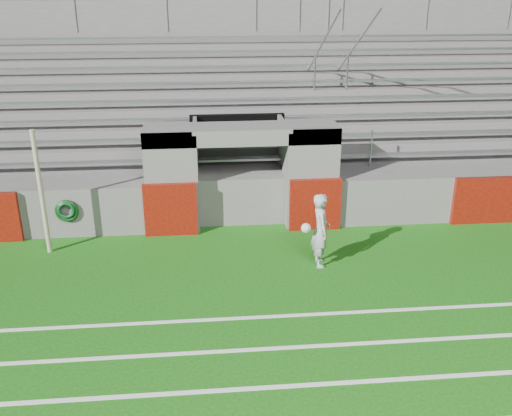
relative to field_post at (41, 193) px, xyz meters
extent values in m
plane|color=#15540E|center=(4.62, -2.26, -1.46)|extent=(90.00, 90.00, 0.00)
cylinder|color=tan|center=(0.00, 0.00, 0.00)|extent=(0.11, 0.11, 2.92)
cube|color=white|center=(4.62, -5.26, -1.46)|extent=(28.00, 0.09, 0.01)
cube|color=white|center=(4.62, -4.26, -1.46)|extent=(28.00, 0.09, 0.01)
cube|color=white|center=(4.62, -3.26, -1.46)|extent=(28.00, 0.09, 0.01)
cube|color=#5E5B59|center=(2.82, 1.24, -0.16)|extent=(1.20, 1.00, 2.60)
cube|color=#5E5B59|center=(6.42, 1.24, -0.16)|extent=(1.20, 1.00, 2.60)
cube|color=black|center=(4.62, 2.94, -0.21)|extent=(2.60, 0.20, 2.50)
cube|color=#5E5B59|center=(3.47, 1.84, -0.21)|extent=(0.10, 2.20, 2.50)
cube|color=#5E5B59|center=(5.77, 1.84, -0.21)|extent=(0.10, 2.20, 2.50)
cube|color=#5E5B59|center=(4.62, 1.24, 0.94)|extent=(4.80, 1.00, 0.40)
cube|color=#5E5B59|center=(4.62, 5.09, -0.31)|extent=(26.00, 8.00, 0.20)
cube|color=#5E5B59|center=(4.62, 5.09, -0.94)|extent=(26.00, 8.00, 1.05)
cube|color=#5B0F07|center=(2.82, 0.69, -0.79)|extent=(1.30, 0.15, 1.35)
cube|color=#5B0F07|center=(6.42, 0.69, -0.79)|extent=(1.30, 0.15, 1.35)
cube|color=#5B0F07|center=(11.12, 0.69, -0.84)|extent=(2.20, 0.15, 1.25)
cube|color=gray|center=(4.62, 2.17, 0.01)|extent=(23.00, 0.28, 0.06)
cube|color=#5E5B59|center=(4.62, 3.02, -0.02)|extent=(24.00, 0.75, 0.38)
cube|color=gray|center=(4.62, 2.92, 0.39)|extent=(23.00, 0.28, 0.06)
cube|color=#5E5B59|center=(4.62, 3.77, 0.17)|extent=(24.00, 0.75, 0.76)
cube|color=gray|center=(4.62, 3.67, 0.77)|extent=(23.00, 0.28, 0.06)
cube|color=#5E5B59|center=(4.62, 4.52, 0.36)|extent=(24.00, 0.75, 1.14)
cube|color=gray|center=(4.62, 4.42, 1.15)|extent=(23.00, 0.28, 0.06)
cube|color=#5E5B59|center=(4.62, 5.27, 0.55)|extent=(24.00, 0.75, 1.52)
cube|color=gray|center=(4.62, 5.17, 1.53)|extent=(23.00, 0.28, 0.06)
cube|color=#5E5B59|center=(4.62, 6.02, 0.74)|extent=(24.00, 0.75, 1.90)
cube|color=gray|center=(4.62, 5.92, 1.91)|extent=(23.00, 0.28, 0.06)
cube|color=#5E5B59|center=(4.62, 6.77, 0.93)|extent=(24.00, 0.75, 2.28)
cube|color=gray|center=(4.62, 6.67, 2.29)|extent=(23.00, 0.28, 0.06)
cube|color=#5E5B59|center=(4.62, 7.52, 1.12)|extent=(24.00, 0.75, 2.66)
cube|color=gray|center=(4.62, 7.42, 2.67)|extent=(23.00, 0.28, 0.06)
cube|color=#5E5B59|center=(4.62, 8.19, 1.18)|extent=(26.00, 0.60, 5.29)
cylinder|color=#A5A8AD|center=(7.12, 1.89, 0.29)|extent=(0.05, 0.05, 1.00)
cylinder|color=#A5A8AD|center=(7.12, 4.89, 1.81)|extent=(0.05, 0.05, 1.00)
cylinder|color=#A5A8AD|center=(7.12, 7.89, 3.33)|extent=(0.05, 0.05, 1.00)
cylinder|color=#A5A8AD|center=(7.12, 4.89, 2.31)|extent=(0.05, 6.02, 3.08)
cylinder|color=#A5A8AD|center=(8.12, 1.89, 0.29)|extent=(0.05, 0.05, 1.00)
cylinder|color=#A5A8AD|center=(8.12, 4.89, 1.81)|extent=(0.05, 0.05, 1.00)
cylinder|color=#A5A8AD|center=(8.12, 7.89, 3.33)|extent=(0.05, 0.05, 1.00)
cylinder|color=#A5A8AD|center=(8.12, 4.89, 2.31)|extent=(0.05, 6.02, 3.08)
cylinder|color=#A5A8AD|center=(-0.38, 7.89, 3.38)|extent=(0.05, 0.05, 1.10)
cylinder|color=#A5A8AD|center=(2.62, 7.89, 3.38)|extent=(0.05, 0.05, 1.10)
cylinder|color=#A5A8AD|center=(5.62, 7.89, 3.38)|extent=(0.05, 0.05, 1.10)
cylinder|color=#A5A8AD|center=(8.62, 7.89, 3.38)|extent=(0.05, 0.05, 1.10)
cylinder|color=#A5A8AD|center=(11.62, 7.89, 3.38)|extent=(0.05, 0.05, 1.10)
cylinder|color=#A5A8AD|center=(14.62, 7.89, 3.38)|extent=(0.05, 0.05, 1.10)
imported|color=#A8ACB1|center=(6.17, -1.22, -0.62)|extent=(0.41, 0.61, 1.68)
sphere|color=white|center=(5.81, -1.38, -0.50)|extent=(0.22, 0.22, 0.22)
torus|color=#0B390F|center=(0.33, 0.69, -0.73)|extent=(0.57, 0.11, 0.57)
torus|color=#0C401D|center=(0.33, 0.64, -0.69)|extent=(0.43, 0.08, 0.43)
camera|label=1|loc=(3.69, -12.42, 4.48)|focal=40.00mm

